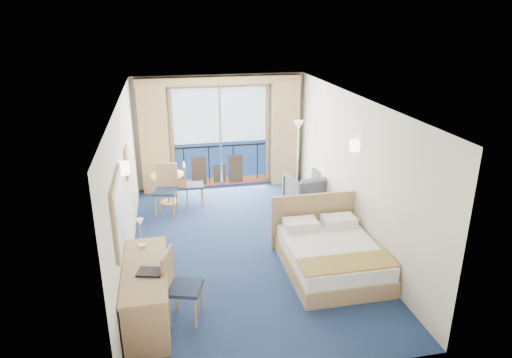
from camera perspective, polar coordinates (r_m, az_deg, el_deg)
name	(u,v)px	position (r m, az deg, el deg)	size (l,w,h in m)	color
floor	(245,246)	(8.47, -1.39, -8.38)	(6.50, 6.50, 0.00)	navy
room_walls	(244,154)	(7.77, -1.50, 3.20)	(4.04, 6.54, 2.72)	beige
balcony_door	(220,140)	(11.01, -4.49, 4.85)	(2.36, 0.03, 2.52)	navy
curtain_left	(154,140)	(10.76, -12.60, 4.77)	(0.65, 0.22, 2.55)	tan
curtain_right	(285,133)	(11.12, 3.61, 5.73)	(0.65, 0.22, 2.55)	tan
pelmet	(220,80)	(10.60, -4.58, 12.18)	(3.80, 0.25, 0.18)	tan
mirror	(119,211)	(6.37, -16.75, -3.84)	(0.05, 1.25, 0.95)	tan
wall_print	(127,163)	(8.18, -15.80, 1.98)	(0.04, 0.42, 0.52)	tan
sconce_left	(124,168)	(7.10, -16.22, 1.31)	(0.18, 0.18, 0.18)	beige
sconce_right	(355,146)	(8.17, 12.24, 4.11)	(0.18, 0.18, 0.18)	beige
bed	(331,255)	(7.72, 9.31, -9.30)	(1.61, 1.91, 1.01)	tan
nightstand	(335,222)	(8.81, 9.89, -5.34)	(0.45, 0.43, 0.59)	tan
phone	(335,207)	(8.65, 9.89, -3.44)	(0.16, 0.13, 0.07)	silver
armchair	(306,190)	(10.05, 6.28, -1.36)	(0.80, 0.83, 0.75)	#424550
floor_lamp	(298,139)	(10.43, 5.32, 4.99)	(0.24, 0.24, 1.75)	silver
desk	(146,310)	(6.25, -13.58, -15.67)	(0.59, 1.73, 0.81)	tan
desk_chair	(178,282)	(6.45, -9.78, -12.57)	(0.57, 0.57, 1.05)	#1E2C47
folder	(150,272)	(6.29, -13.12, -11.25)	(0.32, 0.24, 0.03)	black
desk_lamp	(140,227)	(6.82, -14.25, -5.83)	(0.11, 0.11, 0.43)	silver
round_table	(168,181)	(10.28, -10.92, -0.30)	(0.75, 0.75, 0.68)	tan
table_chair_a	(190,182)	(10.09, -8.24, -0.39)	(0.43, 0.42, 0.95)	#1E2C47
table_chair_b	(166,186)	(9.78, -11.15, -0.84)	(0.55, 0.56, 1.07)	#1E2C47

